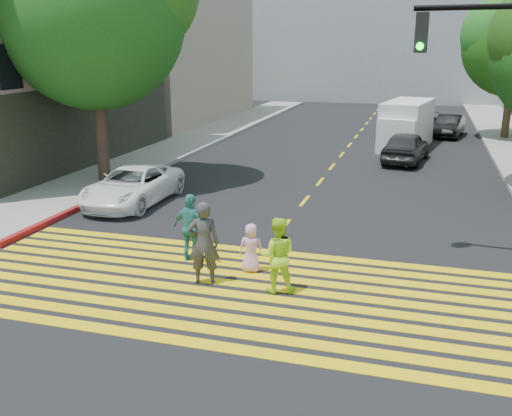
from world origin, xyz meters
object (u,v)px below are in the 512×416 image
at_px(tree_left, 95,5).
at_px(pedestrian_child, 251,248).
at_px(pedestrian_man, 204,243).
at_px(dark_car_near, 406,147).
at_px(silver_car, 419,117).
at_px(pedestrian_woman, 277,255).
at_px(white_sedan, 133,186).
at_px(white_van, 406,126).
at_px(pedestrian_extra, 191,228).
at_px(dark_car_parked, 449,126).

relative_size(tree_left, pedestrian_child, 8.24).
xyz_separation_m(pedestrian_man, dark_car_near, (3.82, 15.57, -0.24)).
bearing_deg(silver_car, pedestrian_child, 73.08).
relative_size(tree_left, pedestrian_woman, 5.77).
bearing_deg(white_sedan, pedestrian_woman, -40.01).
height_order(tree_left, pedestrian_man, tree_left).
relative_size(tree_left, white_van, 1.82).
bearing_deg(white_van, tree_left, -123.95).
height_order(pedestrian_extra, white_sedan, pedestrian_extra).
distance_m(tree_left, dark_car_parked, 21.60).
relative_size(tree_left, pedestrian_extra, 5.65).
distance_m(pedestrian_woman, white_sedan, 8.58).
bearing_deg(tree_left, pedestrian_woman, -42.07).
distance_m(silver_car, white_van, 8.04).
relative_size(pedestrian_child, silver_car, 0.26).
relative_size(tree_left, dark_car_near, 2.33).
height_order(pedestrian_woman, white_sedan, pedestrian_woman).
relative_size(pedestrian_man, white_van, 0.36).
distance_m(pedestrian_woman, pedestrian_child, 1.31).
distance_m(white_sedan, white_van, 16.19).
height_order(pedestrian_woman, white_van, white_van).
bearing_deg(pedestrian_child, dark_car_near, -107.93).
bearing_deg(dark_car_near, pedestrian_woman, 90.47).
xyz_separation_m(dark_car_near, white_van, (-0.19, 3.85, 0.43)).
bearing_deg(white_van, pedestrian_woman, -85.88).
bearing_deg(silver_car, dark_car_parked, 108.21).
distance_m(white_sedan, dark_car_parked, 21.39).
xyz_separation_m(tree_left, white_van, (10.87, 11.35, -5.45)).
height_order(pedestrian_child, pedestrian_extra, pedestrian_extra).
bearing_deg(dark_car_near, tree_left, 42.40).
relative_size(pedestrian_man, pedestrian_child, 1.61).
bearing_deg(pedestrian_extra, pedestrian_child, 179.83).
bearing_deg(dark_car_near, pedestrian_man, 84.45).
relative_size(white_sedan, dark_car_parked, 1.17).
bearing_deg(silver_car, white_van, 76.29).
bearing_deg(pedestrian_woman, pedestrian_child, -62.65).
xyz_separation_m(pedestrian_man, pedestrian_woman, (1.70, 0.00, -0.11)).
height_order(tree_left, pedestrian_woman, tree_left).
distance_m(tree_left, white_sedan, 6.90).
height_order(tree_left, silver_car, tree_left).
distance_m(tree_left, pedestrian_child, 12.32).
relative_size(tree_left, silver_car, 2.12).
bearing_deg(tree_left, dark_car_parked, 50.51).
height_order(dark_car_near, white_van, white_van).
xyz_separation_m(pedestrian_extra, white_van, (4.42, 18.24, 0.28)).
bearing_deg(dark_car_parked, white_sedan, -110.27).
distance_m(pedestrian_child, dark_car_parked, 23.71).
distance_m(pedestrian_extra, silver_car, 26.72).
relative_size(tree_left, white_sedan, 2.16).
bearing_deg(white_van, dark_car_near, -77.42).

